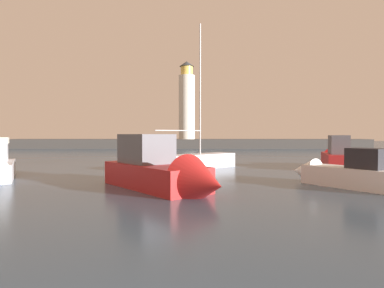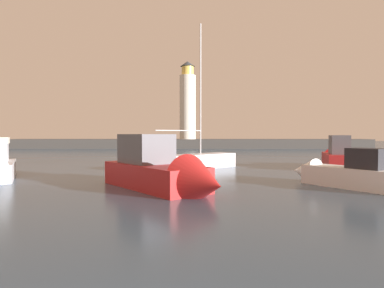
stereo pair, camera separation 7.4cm
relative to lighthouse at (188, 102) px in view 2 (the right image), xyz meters
name	(u,v)px [view 2 (the right image)]	position (x,y,z in m)	size (l,w,h in m)	color
ground_plane	(183,162)	(0.31, -33.51, -9.46)	(220.00, 220.00, 0.00)	#384C60
breakwater	(189,144)	(0.31, 0.00, -8.51)	(73.25, 6.01, 1.91)	#423F3D
lighthouse	(188,102)	(0.00, 0.00, 0.00)	(3.28, 3.28, 15.95)	silver
motorboat_0	(337,157)	(13.96, -40.07, -8.53)	(3.96, 7.70, 3.15)	#B21E1E
motorboat_1	(342,174)	(9.94, -50.34, -8.75)	(5.39, 6.62, 2.44)	white
motorboat_3	(166,172)	(0.11, -51.95, -8.49)	(7.56, 8.49, 3.51)	#B21E1E
sailboat_moored	(193,161)	(1.44, -40.84, -8.80)	(7.74, 7.22, 12.42)	silver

